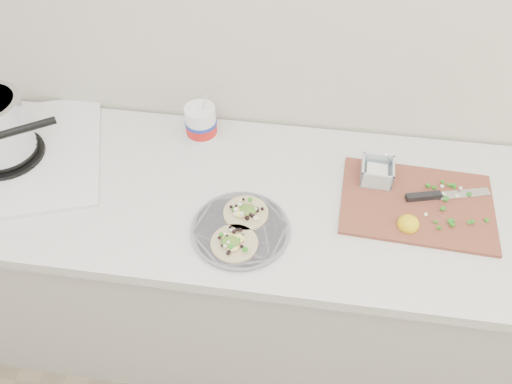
# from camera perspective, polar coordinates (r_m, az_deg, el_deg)

# --- Properties ---
(counter) EXTENTS (2.44, 0.66, 0.90)m
(counter) POSITION_cam_1_polar(r_m,az_deg,el_deg) (1.86, -1.80, -8.91)
(counter) COLOR beige
(counter) RESTS_ON ground
(taco_plate) EXTENTS (0.28, 0.28, 0.04)m
(taco_plate) POSITION_cam_1_polar(r_m,az_deg,el_deg) (1.39, -1.82, -4.09)
(taco_plate) COLOR slate
(taco_plate) RESTS_ON counter
(tub) EXTENTS (0.10, 0.10, 0.23)m
(tub) POSITION_cam_1_polar(r_m,az_deg,el_deg) (1.64, -6.26, 8.01)
(tub) COLOR white
(tub) RESTS_ON counter
(cutboard) EXTENTS (0.45, 0.33, 0.07)m
(cutboard) POSITION_cam_1_polar(r_m,az_deg,el_deg) (1.53, 17.76, -0.68)
(cutboard) COLOR brown
(cutboard) RESTS_ON counter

